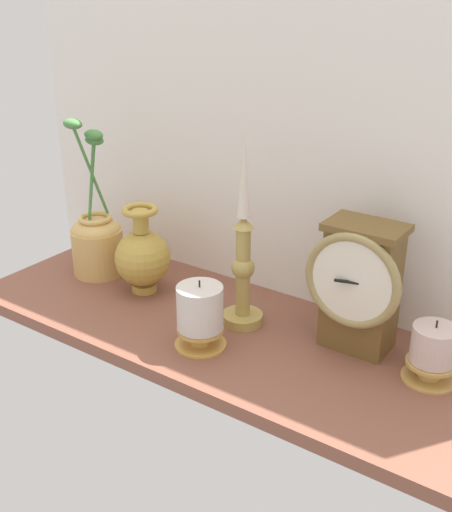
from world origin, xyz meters
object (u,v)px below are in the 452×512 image
at_px(brass_vase_jar, 97,239).
at_px(brass_vase_bulbous, 143,256).
at_px(pillar_candle_front, 200,314).
at_px(mantel_clock, 359,285).
at_px(pillar_candle_near_clock, 432,353).
at_px(candlestick_tall_left, 243,261).

bearing_deg(brass_vase_jar, brass_vase_bulbous, -4.25).
height_order(brass_vase_bulbous, pillar_candle_front, brass_vase_bulbous).
xyz_separation_m(mantel_clock, brass_vase_bulbous, (-0.43, -0.04, -0.04)).
distance_m(mantel_clock, pillar_candle_near_clock, 0.15).
relative_size(mantel_clock, pillar_candle_front, 1.80).
height_order(mantel_clock, brass_vase_jar, brass_vase_jar).
bearing_deg(candlestick_tall_left, brass_vase_bulbous, -178.70).
bearing_deg(brass_vase_bulbous, mantel_clock, 5.67).
relative_size(brass_vase_jar, pillar_candle_near_clock, 3.17).
bearing_deg(candlestick_tall_left, brass_vase_jar, 179.26).
relative_size(pillar_candle_front, pillar_candle_near_clock, 1.18).
relative_size(mantel_clock, brass_vase_bulbous, 1.25).
relative_size(candlestick_tall_left, pillar_candle_near_clock, 3.40).
relative_size(mantel_clock, pillar_candle_near_clock, 2.13).
distance_m(mantel_clock, pillar_candle_front, 0.27).
height_order(candlestick_tall_left, brass_vase_jar, candlestick_tall_left).
xyz_separation_m(brass_vase_jar, pillar_candle_near_clock, (0.71, 0.01, -0.03)).
distance_m(candlestick_tall_left, pillar_candle_near_clock, 0.35).
bearing_deg(pillar_candle_near_clock, brass_vase_bulbous, -177.56).
height_order(brass_vase_jar, pillar_candle_front, brass_vase_jar).
xyz_separation_m(candlestick_tall_left, brass_vase_jar, (-0.37, 0.00, -0.05)).
bearing_deg(brass_vase_jar, mantel_clock, 3.32).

